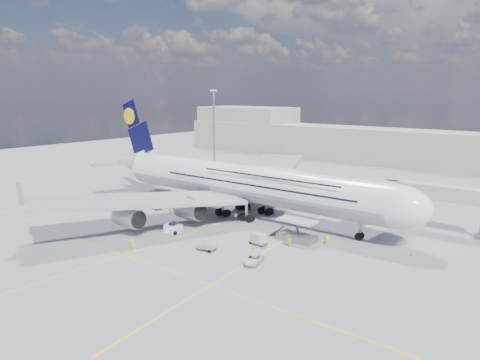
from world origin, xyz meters
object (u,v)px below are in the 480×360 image
Objects in this scene: cone_wing_right_inner at (163,210)px; crew_nose at (328,239)px; cone_wing_left_inner at (280,196)px; cone_tail at (144,194)px; cone_wing_left_outer at (285,184)px; dolly_nose_far at (258,239)px; service_van at (253,259)px; crew_loader at (289,241)px; airliner at (246,182)px; catering_truck_outer at (269,173)px; baggage_tug at (173,228)px; jet_bridge at (413,193)px; catering_truck_inner at (265,190)px; cone_wing_right_outer at (133,230)px; dolly_row_b at (193,216)px; crew_wing at (170,207)px; cargo_loader at (296,233)px; cone_nose at (411,254)px; dolly_row_c at (135,213)px; crew_van at (253,251)px; light_mast at (214,129)px; crew_tug at (132,245)px; dolly_back at (91,207)px; dolly_row_a at (154,208)px.

crew_nose is at bearing 4.02° from cone_wing_right_inner.
cone_wing_left_inner is 1.08× the size of cone_wing_right_inner.
cone_tail is at bearing -145.03° from cone_wing_left_inner.
dolly_nose_far is at bearing -61.46° from cone_wing_left_outer.
service_van is 9.53m from crew_loader.
airliner is at bearing 114.30° from service_van.
airliner is at bearing -25.26° from catering_truck_outer.
jet_bridge is at bearing 25.74° from baggage_tug.
catering_truck_outer is (-47.94, 22.77, -4.75)m from jet_bridge.
cone_wing_right_outer is at bearing -79.83° from catering_truck_inner.
crew_nose is (4.20, 14.58, 0.21)m from service_van.
dolly_nose_far is 23.35m from cone_wing_right_outer.
crew_wing reaches higher than dolly_row_b.
cargo_loader is 32.32m from cone_wing_right_inner.
crew_nose reaches higher than cone_nose.
crew_loader is 3.48× the size of cone_wing_left_inner.
cone_nose is (41.03, -18.21, -1.47)m from catering_truck_inner.
crew_loader is at bearing -77.06° from cargo_loader.
service_van is at bearing -49.05° from airliner.
catering_truck_inner is 3.39× the size of crew_loader.
cone_wing_left_outer is 39.44m from cone_wing_right_inner.
cargo_loader reaches higher than dolly_row_c.
crew_nose is (-7.86, -16.52, -6.03)m from jet_bridge.
crew_nose is 1.00× the size of crew_van.
dolly_row_c is 6.44× the size of cone_tail.
catering_truck_outer is 36.68m from cone_tail.
light_mast is 51.34m from crew_wing.
catering_truck_outer is 13.43× the size of cone_nose.
crew_tug is (-17.36, -20.71, -0.35)m from cargo_loader.
cone_wing_left_outer is (-32.63, 36.52, -0.52)m from crew_nose.
airliner is 23.19m from crew_nose.
jet_bridge is 34.92m from cone_wing_left_inner.
cone_wing_right_outer reaches higher than dolly_row_c.
cone_nose is at bearing -36.40° from cone_wing_left_outer.
dolly_nose_far is (-3.66, -5.78, -0.25)m from cargo_loader.
crew_tug reaches higher than cone_nose.
crew_wing is 48.87m from cone_nose.
dolly_row_c is at bearing 1.90° from dolly_back.
crew_tug is at bearing -41.87° from cone_tail.
cone_tail reaches higher than dolly_row_a.
cone_wing_right_outer is (20.68, -5.04, -0.03)m from dolly_back.
dolly_back is 65.39m from cone_nose.
light_mast is 14.16× the size of crew_tug.
crew_wing is 1.11× the size of crew_van.
airliner is at bearing 156.77° from cargo_loader.
airliner is 31.50m from jet_bridge.
dolly_row_b is at bearing 81.35° from cone_wing_right_outer.
crew_tug is 43.35m from cone_nose.
crew_wing reaches higher than cone_wing_right_outer.
light_mast is 77.86m from crew_van.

